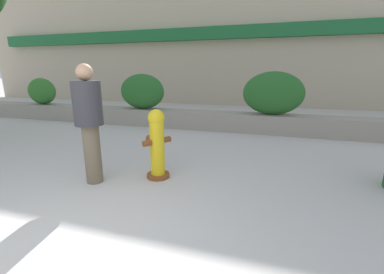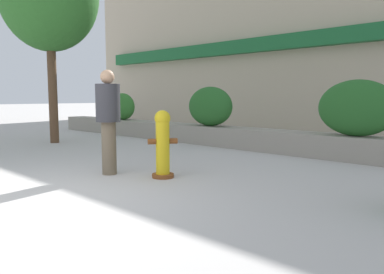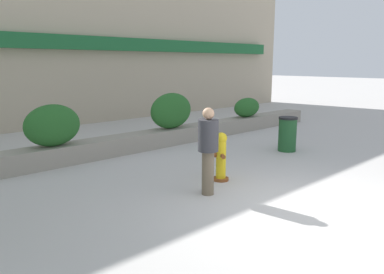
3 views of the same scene
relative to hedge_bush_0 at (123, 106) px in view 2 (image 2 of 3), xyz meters
name	(u,v)px [view 2 (image 2 of 3)]	position (x,y,z in m)	size (l,w,h in m)	color
ground_plane	(10,204)	(5.89, -6.00, -0.95)	(120.00, 120.00, 0.00)	#BCB7B2
building_facade	(368,17)	(5.89, 5.98, 3.03)	(30.00, 1.36, 8.00)	tan
planter_wall_low	(273,141)	(5.89, 0.00, -0.70)	(18.00, 0.70, 0.50)	gray
hedge_bush_0	(123,106)	(0.00, 0.00, 0.00)	(1.10, 0.58, 0.91)	#2D6B28
hedge_bush_1	(210,106)	(3.93, 0.00, 0.08)	(1.43, 0.70, 1.06)	#235B23
hedge_bush_2	(357,108)	(7.77, 0.00, 0.11)	(1.58, 0.60, 1.13)	#235B23
fire_hydrant	(163,143)	(6.11, -3.71, -0.40)	(0.49, 0.49, 1.08)	brown
pedestrian	(108,115)	(5.27, -4.15, 0.03)	(0.57, 0.57, 1.73)	brown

